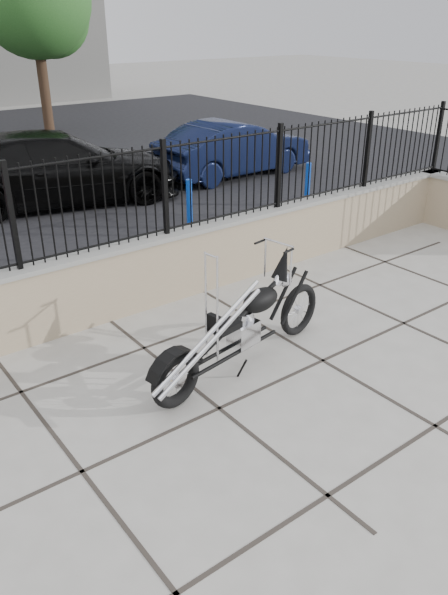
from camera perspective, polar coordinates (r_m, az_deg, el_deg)
name	(u,v)px	position (r m, az deg, el deg)	size (l,w,h in m)	color
ground_plane	(219,408)	(5.99, -0.47, -10.86)	(90.00, 90.00, 0.00)	#99968E
retaining_wall	(103,284)	(7.62, -11.85, 1.27)	(14.00, 0.36, 0.96)	gray
iron_fence	(95,203)	(7.25, -12.62, 9.06)	(14.00, 0.08, 1.20)	black
chopper_motorcycle	(241,307)	(6.24, 1.67, -0.95)	(2.56, 0.45, 1.53)	black
car_black	(57,168)	(12.87, -16.10, 12.13)	(2.10, 5.16, 1.50)	black
car_blue	(234,148)	(14.77, 0.98, 14.45)	(1.42, 4.07, 1.34)	black
bollard_b	(189,204)	(10.89, -3.43, 9.15)	(0.11, 0.11, 0.93)	blue
bollard_c	(307,184)	(12.40, 8.21, 10.94)	(0.11, 0.11, 0.90)	#0B3BAC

